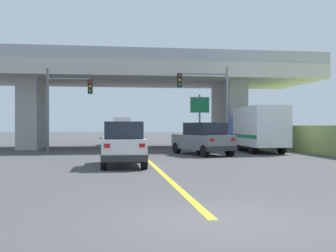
{
  "coord_description": "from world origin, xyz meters",
  "views": [
    {
      "loc": [
        -2.02,
        -8.01,
        1.87
      ],
      "look_at": [
        1.15,
        14.64,
        1.82
      ],
      "focal_mm": 44.88,
      "sensor_mm": 36.0,
      "label": 1
    }
  ],
  "objects_px": {
    "sedan_oncoming": "(119,134)",
    "traffic_signal_farside": "(63,100)",
    "box_truck": "(257,128)",
    "suv_lead": "(123,144)",
    "semi_truck_distant": "(121,127)",
    "traffic_signal_nearside": "(211,96)",
    "suv_crossing": "(203,139)",
    "highway_sign": "(200,110)"
  },
  "relations": [
    {
      "from": "box_truck",
      "to": "highway_sign",
      "type": "bearing_deg",
      "value": 133.31
    },
    {
      "from": "traffic_signal_nearside",
      "to": "traffic_signal_farside",
      "type": "distance_m",
      "value": 10.02
    },
    {
      "from": "sedan_oncoming",
      "to": "semi_truck_distant",
      "type": "height_order",
      "value": "semi_truck_distant"
    },
    {
      "from": "traffic_signal_nearside",
      "to": "traffic_signal_farside",
      "type": "xyz_separation_m",
      "value": [
        -10.01,
        0.38,
        -0.3
      ]
    },
    {
      "from": "traffic_signal_farside",
      "to": "highway_sign",
      "type": "xyz_separation_m",
      "value": [
        9.94,
        2.82,
        -0.53
      ]
    },
    {
      "from": "sedan_oncoming",
      "to": "highway_sign",
      "type": "bearing_deg",
      "value": -55.5
    },
    {
      "from": "suv_lead",
      "to": "highway_sign",
      "type": "bearing_deg",
      "value": 63.03
    },
    {
      "from": "highway_sign",
      "to": "semi_truck_distant",
      "type": "height_order",
      "value": "highway_sign"
    },
    {
      "from": "suv_crossing",
      "to": "traffic_signal_farside",
      "type": "height_order",
      "value": "traffic_signal_farside"
    },
    {
      "from": "box_truck",
      "to": "traffic_signal_farside",
      "type": "xyz_separation_m",
      "value": [
        -13.23,
        0.66,
        1.93
      ]
    },
    {
      "from": "sedan_oncoming",
      "to": "traffic_signal_farside",
      "type": "bearing_deg",
      "value": -109.25
    },
    {
      "from": "traffic_signal_farside",
      "to": "semi_truck_distant",
      "type": "bearing_deg",
      "value": 81.68
    },
    {
      "from": "sedan_oncoming",
      "to": "semi_truck_distant",
      "type": "relative_size",
      "value": 0.6
    },
    {
      "from": "suv_crossing",
      "to": "traffic_signal_nearside",
      "type": "relative_size",
      "value": 0.86
    },
    {
      "from": "sedan_oncoming",
      "to": "traffic_signal_nearside",
      "type": "height_order",
      "value": "traffic_signal_nearside"
    },
    {
      "from": "sedan_oncoming",
      "to": "highway_sign",
      "type": "relative_size",
      "value": 1.04
    },
    {
      "from": "box_truck",
      "to": "suv_crossing",
      "type": "bearing_deg",
      "value": -151.53
    },
    {
      "from": "suv_lead",
      "to": "traffic_signal_farside",
      "type": "xyz_separation_m",
      "value": [
        -3.69,
        9.46,
        2.56
      ]
    },
    {
      "from": "box_truck",
      "to": "highway_sign",
      "type": "xyz_separation_m",
      "value": [
        -3.28,
        3.48,
        1.4
      ]
    },
    {
      "from": "suv_lead",
      "to": "box_truck",
      "type": "height_order",
      "value": "box_truck"
    },
    {
      "from": "suv_lead",
      "to": "semi_truck_distant",
      "type": "relative_size",
      "value": 0.61
    },
    {
      "from": "traffic_signal_nearside",
      "to": "box_truck",
      "type": "bearing_deg",
      "value": -4.98
    },
    {
      "from": "sedan_oncoming",
      "to": "semi_truck_distant",
      "type": "distance_m",
      "value": 21.55
    },
    {
      "from": "suv_lead",
      "to": "box_truck",
      "type": "xyz_separation_m",
      "value": [
        9.53,
        8.8,
        0.62
      ]
    },
    {
      "from": "traffic_signal_nearside",
      "to": "highway_sign",
      "type": "xyz_separation_m",
      "value": [
        -0.07,
        3.2,
        -0.83
      ]
    },
    {
      "from": "sedan_oncoming",
      "to": "semi_truck_distant",
      "type": "xyz_separation_m",
      "value": [
        0.82,
        21.53,
        0.55
      ]
    },
    {
      "from": "highway_sign",
      "to": "semi_truck_distant",
      "type": "xyz_separation_m",
      "value": [
        -5.12,
        30.17,
        -1.48
      ]
    },
    {
      "from": "suv_crossing",
      "to": "sedan_oncoming",
      "type": "distance_m",
      "value": 15.28
    },
    {
      "from": "box_truck",
      "to": "semi_truck_distant",
      "type": "height_order",
      "value": "box_truck"
    },
    {
      "from": "highway_sign",
      "to": "semi_truck_distant",
      "type": "bearing_deg",
      "value": 99.63
    },
    {
      "from": "traffic_signal_nearside",
      "to": "sedan_oncoming",
      "type": "bearing_deg",
      "value": 116.89
    },
    {
      "from": "box_truck",
      "to": "sedan_oncoming",
      "type": "bearing_deg",
      "value": 127.26
    },
    {
      "from": "traffic_signal_farside",
      "to": "semi_truck_distant",
      "type": "relative_size",
      "value": 0.77
    },
    {
      "from": "traffic_signal_nearside",
      "to": "semi_truck_distant",
      "type": "relative_size",
      "value": 0.81
    },
    {
      "from": "suv_lead",
      "to": "sedan_oncoming",
      "type": "relative_size",
      "value": 1.02
    },
    {
      "from": "suv_lead",
      "to": "semi_truck_distant",
      "type": "bearing_deg",
      "value": 88.47
    },
    {
      "from": "suv_lead",
      "to": "highway_sign",
      "type": "xyz_separation_m",
      "value": [
        6.25,
        12.28,
        2.03
      ]
    },
    {
      "from": "suv_lead",
      "to": "traffic_signal_nearside",
      "type": "relative_size",
      "value": 0.75
    },
    {
      "from": "suv_lead",
      "to": "traffic_signal_farside",
      "type": "relative_size",
      "value": 0.79
    },
    {
      "from": "sedan_oncoming",
      "to": "traffic_signal_farside",
      "type": "height_order",
      "value": "traffic_signal_farside"
    },
    {
      "from": "traffic_signal_nearside",
      "to": "suv_crossing",
      "type": "bearing_deg",
      "value": -113.24
    },
    {
      "from": "suv_lead",
      "to": "traffic_signal_farside",
      "type": "height_order",
      "value": "traffic_signal_farside"
    }
  ]
}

